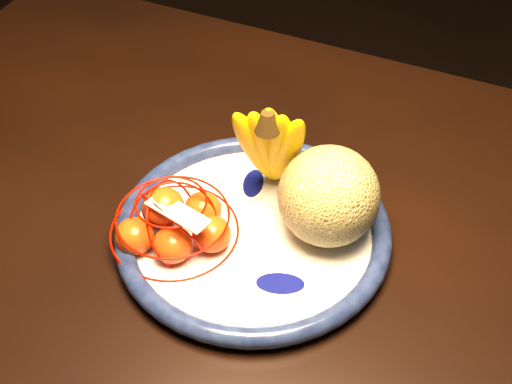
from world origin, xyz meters
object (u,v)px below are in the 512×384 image
(cantaloupe, at_px, (329,196))
(fruit_bowl, at_px, (253,231))
(dining_table, at_px, (345,322))
(mandarin_bag, at_px, (174,223))
(banana_bunch, at_px, (271,144))

(cantaloupe, bearing_deg, fruit_bowl, -159.75)
(dining_table, height_order, cantaloupe, cantaloupe)
(cantaloupe, relative_size, mandarin_bag, 0.64)
(dining_table, height_order, fruit_bowl, fruit_bowl)
(cantaloupe, bearing_deg, banana_bunch, 156.12)
(banana_bunch, bearing_deg, fruit_bowl, -98.90)
(cantaloupe, distance_m, mandarin_bag, 0.18)
(dining_table, xyz_separation_m, fruit_bowl, (-0.13, 0.02, 0.09))
(banana_bunch, xyz_separation_m, mandarin_bag, (-0.08, -0.11, -0.06))
(dining_table, distance_m, mandarin_bag, 0.24)
(dining_table, distance_m, banana_bunch, 0.24)
(dining_table, distance_m, cantaloupe, 0.17)
(mandarin_bag, bearing_deg, fruit_bowl, 25.69)
(fruit_bowl, xyz_separation_m, cantaloupe, (0.08, 0.03, 0.06))
(banana_bunch, height_order, mandarin_bag, banana_bunch)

